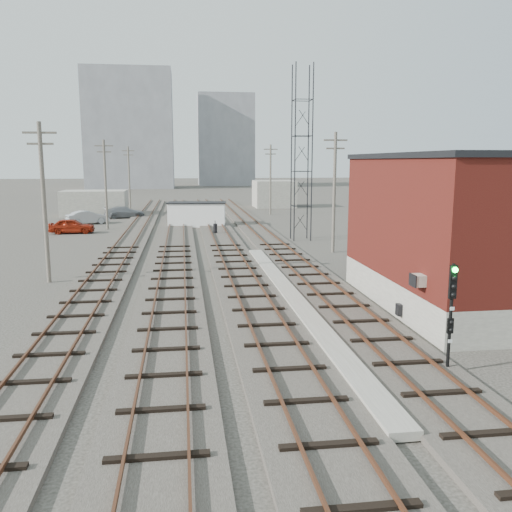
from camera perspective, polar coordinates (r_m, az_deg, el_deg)
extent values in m
plane|color=#282621|center=(72.16, -3.86, 4.44)|extent=(320.00, 320.00, 0.00)
cube|color=#332D28|center=(51.64, 0.49, 2.41)|extent=(3.20, 90.00, 0.20)
cube|color=#4C2816|center=(51.52, -0.30, 2.65)|extent=(0.07, 90.00, 0.12)
cube|color=#4C2816|center=(51.72, 1.28, 2.68)|extent=(0.07, 90.00, 0.12)
cube|color=#332D28|center=(51.23, -3.94, 2.33)|extent=(3.20, 90.00, 0.20)
cube|color=#4C2816|center=(51.16, -4.75, 2.56)|extent=(0.07, 90.00, 0.12)
cube|color=#4C2816|center=(51.25, -3.14, 2.60)|extent=(0.07, 90.00, 0.12)
cube|color=#332D28|center=(51.13, -8.42, 2.23)|extent=(3.20, 90.00, 0.20)
cube|color=#4C2816|center=(51.11, -9.23, 2.46)|extent=(0.07, 90.00, 0.12)
cube|color=#4C2816|center=(51.09, -7.62, 2.50)|extent=(0.07, 90.00, 0.12)
cube|color=#332D28|center=(51.34, -12.89, 2.12)|extent=(3.20, 90.00, 0.20)
cube|color=#4C2816|center=(51.38, -13.70, 2.35)|extent=(0.07, 90.00, 0.12)
cube|color=#4C2816|center=(51.25, -12.10, 2.39)|extent=(0.07, 90.00, 0.12)
cube|color=gray|center=(27.06, 3.84, -4.46)|extent=(0.90, 28.00, 0.26)
cube|color=gray|center=(27.36, 19.27, -3.50)|extent=(6.00, 12.00, 1.50)
cube|color=#531D13|center=(26.80, 19.69, 3.80)|extent=(6.00, 12.00, 5.50)
cube|color=black|center=(26.68, 20.05, 9.89)|extent=(6.20, 12.20, 0.25)
cube|color=beige|center=(22.15, 16.69, -2.46)|extent=(0.45, 0.62, 0.45)
cube|color=black|center=(24.38, 14.82, -5.48)|extent=(0.20, 0.35, 0.50)
cylinder|color=black|center=(46.91, 4.12, 10.69)|extent=(0.10, 0.10, 15.00)
cylinder|color=black|center=(47.24, 5.93, 10.66)|extent=(0.10, 0.10, 15.00)
cylinder|color=black|center=(48.38, 3.75, 10.67)|extent=(0.10, 0.10, 15.00)
cylinder|color=black|center=(48.70, 5.51, 10.64)|extent=(0.10, 0.10, 15.00)
cylinder|color=#595147|center=(32.69, -21.40, 5.13)|extent=(0.24, 0.24, 9.00)
cube|color=#595147|center=(32.64, -21.84, 11.96)|extent=(1.80, 0.12, 0.12)
cube|color=#595147|center=(32.62, -21.77, 10.91)|extent=(1.40, 0.12, 0.12)
cylinder|color=#595147|center=(57.25, -15.55, 7.21)|extent=(0.24, 0.24, 9.00)
cube|color=#595147|center=(57.22, -15.73, 11.11)|extent=(1.80, 0.12, 0.12)
cube|color=#595147|center=(57.21, -15.70, 10.51)|extent=(1.40, 0.12, 0.12)
cylinder|color=#595147|center=(82.08, -13.20, 8.01)|extent=(0.24, 0.24, 9.00)
cube|color=#595147|center=(82.06, -13.31, 10.73)|extent=(1.80, 0.12, 0.12)
cube|color=#595147|center=(82.05, -13.30, 10.31)|extent=(1.40, 0.12, 0.12)
cylinder|color=#595147|center=(41.32, 8.24, 6.56)|extent=(0.24, 0.24, 9.00)
cube|color=#595147|center=(41.28, 8.37, 11.98)|extent=(1.80, 0.12, 0.12)
cube|color=#595147|center=(41.27, 8.35, 11.14)|extent=(1.40, 0.12, 0.12)
cylinder|color=#595147|center=(70.63, 1.53, 8.00)|extent=(0.24, 0.24, 9.00)
cube|color=#595147|center=(70.61, 1.55, 11.17)|extent=(1.80, 0.12, 0.12)
cube|color=#595147|center=(70.59, 1.54, 10.68)|extent=(1.40, 0.12, 0.12)
cube|color=gray|center=(147.50, -13.14, 12.82)|extent=(22.00, 14.00, 30.00)
cube|color=gray|center=(162.30, -3.23, 12.06)|extent=(16.00, 12.00, 26.00)
cube|color=gray|center=(72.74, -16.61, 5.36)|extent=(8.00, 5.00, 3.20)
cube|color=gray|center=(82.98, 1.91, 6.55)|extent=(6.00, 6.00, 4.00)
cube|color=gray|center=(19.24, 19.47, -11.32)|extent=(0.40, 0.40, 0.10)
cylinder|color=black|center=(18.69, 19.78, -6.25)|extent=(0.11, 0.11, 3.64)
cube|color=black|center=(18.38, 20.03, -2.58)|extent=(0.24, 0.10, 1.09)
sphere|color=#0CE533|center=(18.23, 20.23, -1.38)|extent=(0.18, 0.18, 0.18)
sphere|color=black|center=(18.28, 20.18, -2.22)|extent=(0.18, 0.18, 0.18)
sphere|color=black|center=(18.34, 20.13, -3.06)|extent=(0.18, 0.18, 0.18)
sphere|color=black|center=(18.40, 20.08, -3.89)|extent=(0.18, 0.18, 0.18)
cube|color=black|center=(18.74, 19.77, -6.93)|extent=(0.20, 0.09, 0.50)
cube|color=white|center=(18.53, 19.96, -5.23)|extent=(0.15, 0.02, 0.11)
cube|color=white|center=(18.83, 19.76, -8.44)|extent=(0.15, 0.02, 0.11)
cube|color=black|center=(51.24, -4.32, 2.87)|extent=(0.39, 0.39, 0.98)
cylinder|color=black|center=(51.16, -4.33, 3.57)|extent=(0.08, 0.08, 0.29)
cube|color=white|center=(58.33, -6.24, 4.34)|extent=(6.19, 3.08, 2.49)
cube|color=black|center=(58.22, -6.27, 5.61)|extent=(6.41, 3.30, 0.12)
imported|color=maroon|center=(55.17, -18.82, 3.02)|extent=(4.31, 1.84, 1.45)
imported|color=#9FA2A6|center=(63.04, -17.32, 3.91)|extent=(4.76, 3.35, 1.49)
imported|color=gray|center=(68.75, -13.67, 4.51)|extent=(5.21, 3.13, 1.41)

